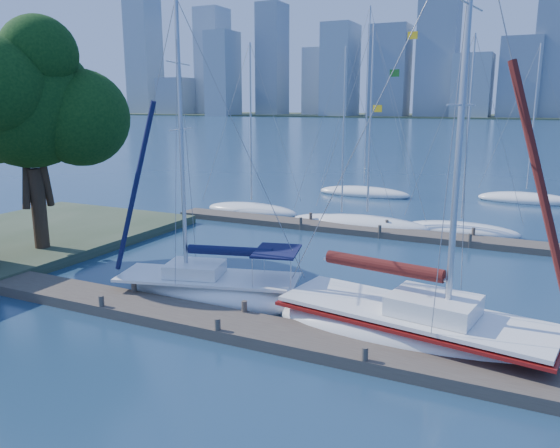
% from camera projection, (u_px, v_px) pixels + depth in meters
% --- Properties ---
extents(ground, '(700.00, 700.00, 0.00)m').
position_uv_depth(ground, '(232.00, 331.00, 18.82)').
color(ground, '#18304E').
rests_on(ground, ground).
extents(near_dock, '(26.00, 2.00, 0.40)m').
position_uv_depth(near_dock, '(232.00, 326.00, 18.78)').
color(near_dock, '#483D34').
rests_on(near_dock, ground).
extents(far_dock, '(30.00, 1.80, 0.36)m').
position_uv_depth(far_dock, '(400.00, 234.00, 32.03)').
color(far_dock, '#483D34').
rests_on(far_dock, ground).
extents(far_shore, '(800.00, 100.00, 1.50)m').
position_uv_depth(far_shore, '(527.00, 117.00, 300.60)').
color(far_shore, '#38472D').
rests_on(far_shore, ground).
extents(tree, '(8.71, 7.95, 11.63)m').
position_uv_depth(tree, '(29.00, 100.00, 26.20)').
color(tree, '#311E15').
rests_on(tree, ground).
extents(sailboat_navy, '(8.21, 4.45, 12.02)m').
position_uv_depth(sailboat_navy, '(208.00, 275.00, 21.85)').
color(sailboat_navy, white).
rests_on(sailboat_navy, ground).
extents(sailboat_maroon, '(9.77, 4.46, 13.67)m').
position_uv_depth(sailboat_maroon, '(414.00, 314.00, 17.76)').
color(sailboat_maroon, white).
rests_on(sailboat_maroon, ground).
extents(bg_boat_0, '(7.38, 4.59, 12.02)m').
position_uv_depth(bg_boat_0, '(252.00, 210.00, 38.90)').
color(bg_boat_0, white).
rests_on(bg_boat_0, ground).
extents(bg_boat_1, '(6.70, 2.01, 11.37)m').
position_uv_depth(bg_boat_1, '(341.00, 222.00, 35.15)').
color(bg_boat_1, white).
rests_on(bg_boat_1, ground).
extents(bg_boat_2, '(8.19, 4.13, 12.63)m').
position_uv_depth(bg_boat_2, '(367.00, 224.00, 34.32)').
color(bg_boat_2, white).
rests_on(bg_boat_2, ground).
extents(bg_boat_3, '(6.89, 2.37, 11.85)m').
position_uv_depth(bg_boat_3, '(461.00, 230.00, 32.86)').
color(bg_boat_3, white).
rests_on(bg_boat_3, ground).
extents(bg_boat_6, '(8.02, 2.71, 15.62)m').
position_uv_depth(bg_boat_6, '(364.00, 192.00, 46.36)').
color(bg_boat_6, white).
rests_on(bg_boat_6, ground).
extents(bg_boat_7, '(7.39, 3.11, 12.45)m').
position_uv_depth(bg_boat_7, '(526.00, 199.00, 43.22)').
color(bg_boat_7, white).
rests_on(bg_boat_7, ground).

